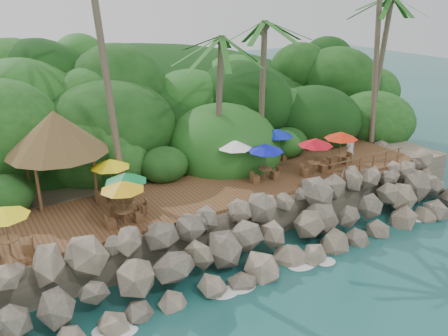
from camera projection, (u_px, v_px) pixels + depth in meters
ground at (290, 274)px, 22.51m from camera, size 140.00×140.00×0.00m
land_base at (153, 156)px, 34.93m from camera, size 32.00×25.20×2.10m
jungle_hill at (119, 143)px, 41.31m from camera, size 44.80×28.00×15.40m
seawall at (266, 235)px, 23.70m from camera, size 29.00×4.00×2.30m
terrace at (224, 188)px, 26.52m from camera, size 26.00×5.00×0.20m
jungle_foliage at (160, 174)px, 34.51m from camera, size 44.00×16.00×12.00m
foam_line at (286, 271)px, 22.74m from camera, size 25.20×0.80×0.06m
palapa at (56, 132)px, 24.13m from camera, size 5.16×5.16×4.60m
dining_clusters at (213, 159)px, 25.27m from camera, size 20.99×5.23×2.20m
railing at (367, 161)px, 28.50m from camera, size 6.10×0.10×1.00m
waiter at (350, 149)px, 29.90m from camera, size 0.67×0.50×1.70m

